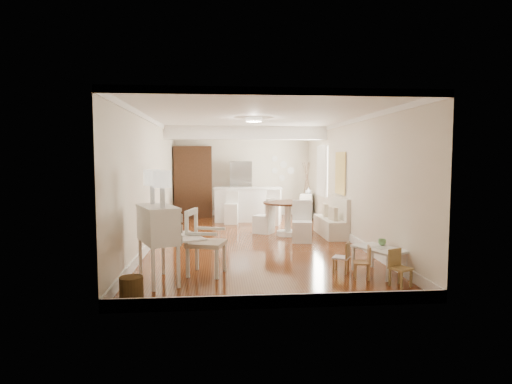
{
  "coord_description": "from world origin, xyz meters",
  "views": [
    {
      "loc": [
        -0.75,
        -9.81,
        1.93
      ],
      "look_at": [
        0.12,
        0.3,
        1.12
      ],
      "focal_mm": 30.0,
      "sensor_mm": 36.0,
      "label": 1
    }
  ],
  "objects": [
    {
      "name": "branch_vase",
      "position": [
        2.04,
        3.44,
        0.9
      ],
      "size": [
        0.23,
        0.23,
        0.21
      ],
      "primitive_type": "imported",
      "rotation": [
        0.0,
        0.0,
        0.15
      ],
      "color": "white",
      "rests_on": "sideboard"
    },
    {
      "name": "kids_chair_a",
      "position": [
        1.51,
        -3.27,
        0.27
      ],
      "size": [
        0.31,
        0.31,
        0.54
      ],
      "primitive_type": "cube",
      "rotation": [
        0.0,
        0.0,
        -1.79
      ],
      "color": "#B08250",
      "rests_on": "ground"
    },
    {
      "name": "banquette",
      "position": [
        1.99,
        0.5,
        0.49
      ],
      "size": [
        0.52,
        1.6,
        0.98
      ],
      "primitive_type": "cube",
      "color": "silver",
      "rests_on": "ground"
    },
    {
      "name": "bar_stool_right",
      "position": [
        0.77,
        2.32,
        0.5
      ],
      "size": [
        0.5,
        0.5,
        1.01
      ],
      "primitive_type": "cube",
      "rotation": [
        0.0,
        0.0,
        -0.27
      ],
      "color": "white",
      "rests_on": "ground"
    },
    {
      "name": "room",
      "position": [
        0.04,
        0.32,
        1.98
      ],
      "size": [
        9.0,
        9.04,
        2.82
      ],
      "color": "brown",
      "rests_on": "ground"
    },
    {
      "name": "slip_chair_near",
      "position": [
        1.13,
        -0.23,
        0.47
      ],
      "size": [
        0.53,
        0.54,
        0.95
      ],
      "primitive_type": "cube",
      "rotation": [
        0.0,
        0.0,
        -0.18
      ],
      "color": "white",
      "rests_on": "ground"
    },
    {
      "name": "dining_table",
      "position": [
        0.94,
        0.61,
        0.42
      ],
      "size": [
        1.35,
        1.35,
        0.84
      ],
      "primitive_type": "cylinder",
      "rotation": [
        0.0,
        0.0,
        -0.1
      ],
      "color": "#4B2818",
      "rests_on": "ground"
    },
    {
      "name": "breakfast_counter",
      "position": [
        0.1,
        3.1,
        0.52
      ],
      "size": [
        2.05,
        0.65,
        1.03
      ],
      "primitive_type": "cube",
      "color": "white",
      "rests_on": "ground"
    },
    {
      "name": "kids_table",
      "position": [
        1.9,
        -3.01,
        0.22
      ],
      "size": [
        0.84,
        1.02,
        0.44
      ],
      "primitive_type": "cube",
      "rotation": [
        0.0,
        0.0,
        0.42
      ],
      "color": "silver",
      "rests_on": "ground"
    },
    {
      "name": "wicker_basket",
      "position": [
        -1.95,
        -4.01,
        0.16
      ],
      "size": [
        0.39,
        0.39,
        0.32
      ],
      "primitive_type": "cylinder",
      "rotation": [
        0.0,
        0.0,
        0.25
      ],
      "color": "#483216",
      "rests_on": "ground"
    },
    {
      "name": "pantry_cabinet",
      "position": [
        -1.6,
        4.18,
        1.15
      ],
      "size": [
        1.2,
        0.6,
        2.3
      ],
      "primitive_type": "cube",
      "color": "#381E11",
      "rests_on": "ground"
    },
    {
      "name": "sideboard",
      "position": [
        2.0,
        3.48,
        0.4
      ],
      "size": [
        0.58,
        0.9,
        0.79
      ],
      "primitive_type": "cube",
      "rotation": [
        0.0,
        0.0,
        -0.28
      ],
      "color": "white",
      "rests_on": "ground"
    },
    {
      "name": "kids_chair_c",
      "position": [
        1.95,
        -3.72,
        0.28
      ],
      "size": [
        0.37,
        0.37,
        0.56
      ],
      "primitive_type": "cube",
      "rotation": [
        0.0,
        0.0,
        0.47
      ],
      "color": "#9C7C47",
      "rests_on": "ground"
    },
    {
      "name": "gustavian_armchair",
      "position": [
        -0.97,
        -2.8,
        0.54
      ],
      "size": [
        0.76,
        0.76,
        1.08
      ],
      "primitive_type": "cube",
      "rotation": [
        0.0,
        0.0,
        1.31
      ],
      "color": "silver",
      "rests_on": "ground"
    },
    {
      "name": "fridge",
      "position": [
        0.3,
        4.15,
        0.9
      ],
      "size": [
        0.75,
        0.65,
        1.8
      ],
      "primitive_type": "imported",
      "color": "silver",
      "rests_on": "ground"
    },
    {
      "name": "pencil_cup",
      "position": [
        2.01,
        -2.81,
        0.49
      ],
      "size": [
        0.17,
        0.17,
        0.11
      ],
      "primitive_type": "imported",
      "rotation": [
        0.0,
        0.0,
        0.27
      ],
      "color": "#6EAB63",
      "rests_on": "kids_table"
    },
    {
      "name": "secretary_bureau",
      "position": [
        -1.7,
        -3.19,
        0.6
      ],
      "size": [
        1.23,
        1.24,
        1.2
      ],
      "primitive_type": "cube",
      "rotation": [
        0.0,
        0.0,
        0.39
      ],
      "color": "white",
      "rests_on": "ground"
    },
    {
      "name": "bar_stool_left",
      "position": [
        -0.41,
        2.59,
        0.47
      ],
      "size": [
        0.43,
        0.43,
        0.95
      ],
      "primitive_type": "cube",
      "rotation": [
        0.0,
        0.0,
        -0.15
      ],
      "color": "white",
      "rests_on": "ground"
    },
    {
      "name": "slip_chair_far",
      "position": [
        0.37,
        0.99,
        0.45
      ],
      "size": [
        0.61,
        0.6,
        0.91
      ],
      "primitive_type": "cube",
      "rotation": [
        0.0,
        0.0,
        -2.12
      ],
      "color": "white",
      "rests_on": "ground"
    },
    {
      "name": "kids_chair_b",
      "position": [
        1.28,
        -2.88,
        0.27
      ],
      "size": [
        0.35,
        0.35,
        0.53
      ],
      "primitive_type": "cube",
      "rotation": [
        0.0,
        0.0,
        -2.08
      ],
      "color": "olive",
      "rests_on": "ground"
    }
  ]
}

